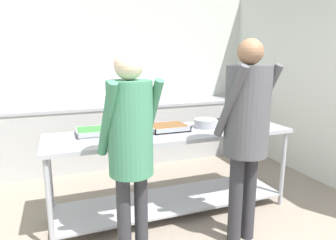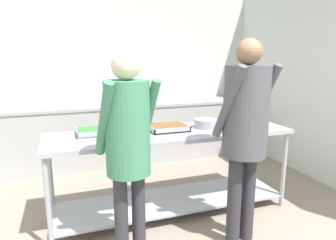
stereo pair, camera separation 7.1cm
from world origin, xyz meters
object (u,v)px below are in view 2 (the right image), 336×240
at_px(sauce_pan, 206,123).
at_px(water_bottle, 156,95).
at_px(broccoli_bowl, 137,130).
at_px(guest_serving_right, 128,138).
at_px(serving_tray_roast, 168,127).
at_px(serving_tray_vegetables, 99,131).
at_px(plate_stack, 233,121).
at_px(guest_serving_left, 245,122).

relative_size(sauce_pan, water_bottle, 1.60).
relative_size(broccoli_bowl, guest_serving_right, 0.13).
xyz_separation_m(serving_tray_roast, water_bottle, (0.37, 1.66, 0.13)).
bearing_deg(serving_tray_vegetables, guest_serving_right, -81.34).
distance_m(broccoli_bowl, serving_tray_roast, 0.34).
xyz_separation_m(serving_tray_roast, sauce_pan, (0.43, -0.03, 0.02)).
bearing_deg(guest_serving_right, sauce_pan, 35.64).
distance_m(serving_tray_vegetables, guest_serving_right, 0.85).
height_order(serving_tray_vegetables, guest_serving_right, guest_serving_right).
xyz_separation_m(sauce_pan, guest_serving_right, (-1.00, -0.72, 0.11)).
relative_size(broccoli_bowl, serving_tray_roast, 0.56).
xyz_separation_m(serving_tray_vegetables, serving_tray_roast, (0.70, -0.08, -0.00)).
xyz_separation_m(serving_tray_vegetables, broccoli_bowl, (0.36, -0.13, 0.01)).
bearing_deg(serving_tray_vegetables, broccoli_bowl, -20.03).
bearing_deg(plate_stack, serving_tray_roast, -177.96).
distance_m(serving_tray_roast, sauce_pan, 0.43).
xyz_separation_m(broccoli_bowl, water_bottle, (0.72, 1.71, 0.12)).
xyz_separation_m(broccoli_bowl, sauce_pan, (0.77, 0.02, 0.01)).
xyz_separation_m(serving_tray_roast, guest_serving_right, (-0.57, -0.75, 0.13)).
bearing_deg(broccoli_bowl, serving_tray_roast, 7.95).
bearing_deg(serving_tray_vegetables, guest_serving_left, -38.36).
relative_size(broccoli_bowl, water_bottle, 0.89).
bearing_deg(guest_serving_left, water_bottle, 90.78).
xyz_separation_m(broccoli_bowl, plate_stack, (1.14, 0.08, -0.01)).
xyz_separation_m(sauce_pan, plate_stack, (0.37, 0.06, -0.02)).
height_order(broccoli_bowl, plate_stack, broccoli_bowl).
bearing_deg(serving_tray_roast, serving_tray_vegetables, 173.21).
bearing_deg(serving_tray_vegetables, water_bottle, 55.75).
relative_size(serving_tray_vegetables, plate_stack, 1.55).
bearing_deg(guest_serving_right, serving_tray_vegetables, 98.66).
distance_m(serving_tray_vegetables, plate_stack, 1.50).
relative_size(serving_tray_vegetables, guest_serving_left, 0.24).
bearing_deg(plate_stack, sauce_pan, -170.69).
distance_m(sauce_pan, water_bottle, 1.70).
bearing_deg(sauce_pan, water_bottle, 91.81).
bearing_deg(serving_tray_roast, guest_serving_right, -127.39).
height_order(sauce_pan, plate_stack, sauce_pan).
height_order(broccoli_bowl, guest_serving_right, guest_serving_right).
relative_size(serving_tray_vegetables, broccoli_bowl, 1.96).
relative_size(serving_tray_roast, guest_serving_left, 0.22).
bearing_deg(broccoli_bowl, sauce_pan, 1.16).
bearing_deg(broccoli_bowl, guest_serving_right, -108.30).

